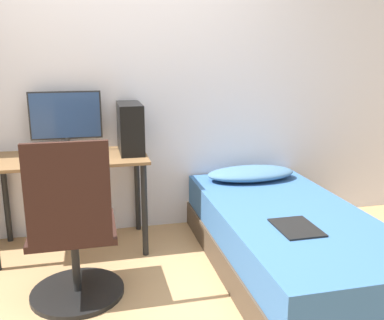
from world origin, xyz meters
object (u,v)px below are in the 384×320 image
keyboard (68,159)px  pc_tower (130,128)px  office_chair (74,243)px  bed (288,241)px  monitor (66,118)px

keyboard → pc_tower: bearing=21.7°
pc_tower → office_chair: bearing=-117.3°
bed → pc_tower: bearing=142.2°
office_chair → pc_tower: pc_tower is taller
bed → pc_tower: 1.42m
office_chair → monitor: size_ratio=1.90×
office_chair → monitor: monitor is taller
office_chair → monitor: 1.13m
bed → monitor: monitor is taller
office_chair → keyboard: bearing=92.9°
office_chair → bed: size_ratio=0.51×
office_chair → bed: bearing=2.5°
monitor → keyboard: bearing=-87.1°
monitor → keyboard: 0.40m
keyboard → pc_tower: 0.52m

